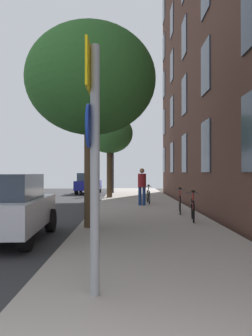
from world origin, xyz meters
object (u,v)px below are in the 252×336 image
(car_1, at_px, (87,183))
(bicycle_1, at_px, (179,203))
(tree_near, at_px, (90,81))
(bicycle_0, at_px, (192,209))
(sign_post, at_px, (92,146))
(traffic_light, at_px, (111,160))
(car_0, at_px, (3,206))
(tree_far, at_px, (108,134))
(pedestrian_0, at_px, (141,184))
(bicycle_2, at_px, (147,196))

(car_1, bearing_deg, bicycle_1, -71.00)
(tree_near, height_order, car_1, tree_near)
(bicycle_1, bearing_deg, bicycle_0, -87.81)
(sign_post, height_order, bicycle_0, sign_post)
(traffic_light, bearing_deg, car_0, -95.77)
(traffic_light, height_order, tree_far, tree_far)
(tree_near, height_order, bicycle_1, tree_near)
(pedestrian_0, bearing_deg, bicycle_2, 70.93)
(tree_near, height_order, bicycle_2, tree_near)
(bicycle_1, bearing_deg, car_1, 109.00)
(traffic_light, relative_size, tree_far, 0.70)
(bicycle_1, xyz_separation_m, car_0, (-5.03, -4.95, 0.34))
(sign_post, bearing_deg, traffic_light, 91.69)
(traffic_light, bearing_deg, bicycle_1, -77.04)
(bicycle_2, bearing_deg, bicycle_1, -77.88)
(tree_far, bearing_deg, car_1, 108.32)
(tree_near, relative_size, bicycle_2, 3.49)
(bicycle_0, distance_m, bicycle_1, 2.21)
(pedestrian_0, bearing_deg, tree_near, -104.50)
(bicycle_1, xyz_separation_m, bicycle_2, (-0.93, 4.35, -0.02))
(tree_far, height_order, bicycle_1, tree_far)
(tree_near, xyz_separation_m, bicycle_0, (3.14, 1.30, -3.79))
(bicycle_0, xyz_separation_m, car_0, (-5.11, -2.75, 0.34))
(car_1, bearing_deg, sign_post, -83.89)
(tree_far, height_order, bicycle_2, tree_far)
(bicycle_1, relative_size, car_1, 0.41)
(tree_far, distance_m, car_1, 6.92)
(bicycle_0, relative_size, car_0, 0.41)
(sign_post, distance_m, traffic_light, 22.86)
(bicycle_1, height_order, car_0, car_0)
(sign_post, distance_m, bicycle_0, 7.56)
(tree_near, height_order, pedestrian_0, tree_near)
(traffic_light, xyz_separation_m, car_1, (-1.86, 0.88, -1.80))
(pedestrian_0, height_order, car_0, pedestrian_0)
(bicycle_1, distance_m, pedestrian_0, 3.60)
(sign_post, xyz_separation_m, pedestrian_0, (1.18, 12.46, -0.88))
(tree_far, distance_m, car_0, 14.22)
(traffic_light, height_order, tree_near, tree_near)
(tree_far, bearing_deg, bicycle_1, -70.56)
(sign_post, relative_size, tree_near, 0.55)
(tree_far, xyz_separation_m, pedestrian_0, (1.79, -5.45, -2.96))
(sign_post, bearing_deg, bicycle_1, 74.89)
(tree_far, bearing_deg, car_0, -98.05)
(sign_post, distance_m, tree_far, 18.05)
(bicycle_0, bearing_deg, bicycle_1, 92.19)
(traffic_light, bearing_deg, bicycle_2, -76.65)
(bicycle_0, bearing_deg, car_1, 106.91)
(bicycle_2, height_order, pedestrian_0, pedestrian_0)
(bicycle_0, height_order, bicycle_1, same)
(bicycle_0, distance_m, car_0, 5.81)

